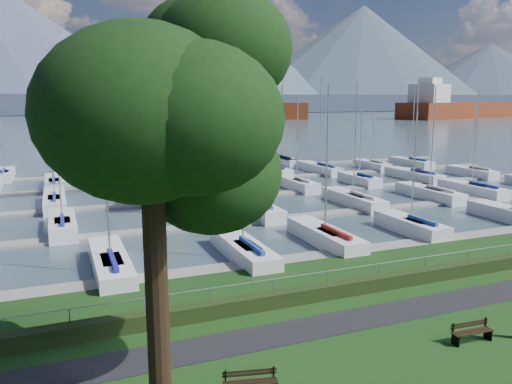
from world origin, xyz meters
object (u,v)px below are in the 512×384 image
crane (168,144)px  bench_right (471,332)px  bench_left (250,382)px  tree (180,115)px

crane → bench_right: bearing=-64.8°
bench_left → bench_right: (9.50, 0.05, 0.00)m
bench_left → tree: bearing=-170.7°
bench_left → bench_right: size_ratio=1.02×
bench_right → crane: bearing=102.2°
bench_left → crane: bearing=95.4°
bench_left → tree: (-2.06, 0.14, 8.70)m
bench_left → tree: tree is taller
tree → bench_left: bearing=-3.8°
bench_right → tree: bearing=-177.2°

